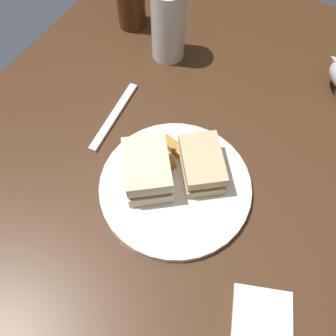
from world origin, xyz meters
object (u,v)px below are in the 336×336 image
sandwich_half_left (202,164)px  pint_glass (168,28)px  plate (175,187)px  fork (114,116)px  sandwich_half_right (145,169)px  napkin (262,326)px

sandwich_half_left → pint_glass: 0.32m
sandwich_half_left → pint_glass: (0.25, 0.21, 0.03)m
plate → fork: (0.08, 0.19, -0.00)m
plate → sandwich_half_left: (0.05, -0.03, 0.03)m
sandwich_half_left → sandwich_half_right: 0.10m
fork → sandwich_half_right: bearing=-130.9°
sandwich_half_right → napkin: size_ratio=1.16×
plate → pint_glass: size_ratio=1.68×
pint_glass → fork: pint_glass is taller
plate → pint_glass: pint_glass is taller
plate → sandwich_half_left: bearing=-30.6°
fork → pint_glass: bearing=-7.6°
sandwich_half_right → pint_glass: (0.31, 0.13, 0.02)m
plate → sandwich_half_left: size_ratio=2.22×
plate → napkin: plate is taller
sandwich_half_left → fork: bearing=80.4°
sandwich_half_left → napkin: sandwich_half_left is taller
napkin → fork: 0.46m
pint_glass → fork: (-0.21, 0.01, -0.07)m
napkin → fork: bearing=61.8°
napkin → plate: bearing=58.3°
plate → pint_glass: (0.29, 0.18, 0.06)m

